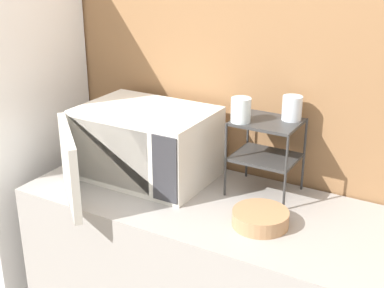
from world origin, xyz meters
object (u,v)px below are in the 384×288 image
glass_front_left (241,110)px  bowl (260,218)px  dish_rack (266,142)px  microwave (143,144)px  glass_back_right (292,108)px

glass_front_left → bowl: 0.43m
dish_rack → glass_front_left: glass_front_left is taller
microwave → glass_front_left: (0.43, 0.06, 0.21)m
glass_back_right → bowl: glass_back_right is taller
glass_back_right → bowl: (0.02, -0.32, -0.33)m
dish_rack → microwave: bearing=-166.4°
glass_front_left → glass_back_right: (0.17, 0.12, 0.00)m
dish_rack → bowl: (0.10, -0.26, -0.20)m
glass_back_right → microwave: bearing=-162.8°
dish_rack → bowl: bearing=-69.5°
dish_rack → glass_back_right: 0.17m
microwave → glass_front_left: 0.48m
bowl → microwave: bearing=167.8°
microwave → dish_rack: (0.52, 0.13, 0.07)m
microwave → bowl: microwave is taller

